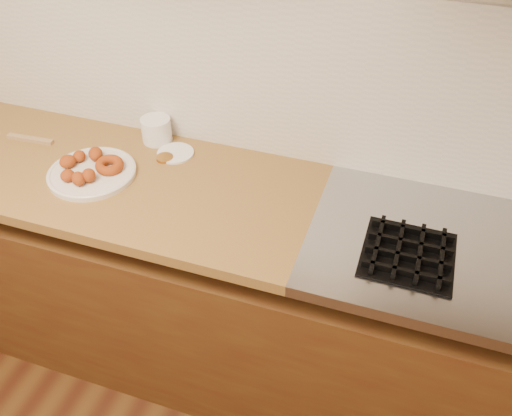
% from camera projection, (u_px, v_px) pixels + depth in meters
% --- Properties ---
extents(wall_back, '(4.00, 0.02, 2.70)m').
position_uv_depth(wall_back, '(196.00, 19.00, 1.75)').
color(wall_back, '#B4A68C').
rests_on(wall_back, ground).
extents(base_cabinet, '(3.60, 0.60, 0.77)m').
position_uv_depth(base_cabinet, '(182.00, 288.00, 2.14)').
color(base_cabinet, '#4C3212').
rests_on(base_cabinet, floor).
extents(butcher_block, '(2.30, 0.62, 0.04)m').
position_uv_depth(butcher_block, '(9.00, 155.00, 1.99)').
color(butcher_block, brown).
rests_on(butcher_block, base_cabinet).
extents(backsplash, '(3.60, 0.02, 0.60)m').
position_uv_depth(backsplash, '(198.00, 64.00, 1.84)').
color(backsplash, '#B8B3A7').
rests_on(backsplash, wall_back).
extents(donut_plate, '(0.30, 0.30, 0.02)m').
position_uv_depth(donut_plate, '(92.00, 173.00, 1.85)').
color(donut_plate, beige).
rests_on(donut_plate, butcher_block).
extents(ring_donut, '(0.14, 0.14, 0.04)m').
position_uv_depth(ring_donut, '(109.00, 165.00, 1.84)').
color(ring_donut, '#8D3008').
rests_on(ring_donut, donut_plate).
extents(fried_dough_chunks, '(0.17, 0.22, 0.05)m').
position_uv_depth(fried_dough_chunks, '(80.00, 166.00, 1.83)').
color(fried_dough_chunks, '#8D3008').
rests_on(fried_dough_chunks, donut_plate).
extents(plastic_tub, '(0.14, 0.14, 0.09)m').
position_uv_depth(plastic_tub, '(156.00, 130.00, 1.99)').
color(plastic_tub, silver).
rests_on(plastic_tub, butcher_block).
extents(tub_lid, '(0.15, 0.15, 0.01)m').
position_uv_depth(tub_lid, '(175.00, 153.00, 1.95)').
color(tub_lid, white).
rests_on(tub_lid, butcher_block).
extents(brass_jar_lid, '(0.07, 0.07, 0.01)m').
position_uv_depth(brass_jar_lid, '(165.00, 158.00, 1.93)').
color(brass_jar_lid, '#A9722E').
rests_on(brass_jar_lid, butcher_block).
extents(wooden_utensil, '(0.19, 0.03, 0.01)m').
position_uv_depth(wooden_utensil, '(30.00, 139.00, 2.02)').
color(wooden_utensil, '#97764D').
rests_on(wooden_utensil, butcher_block).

